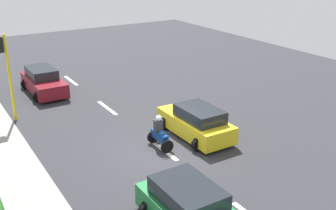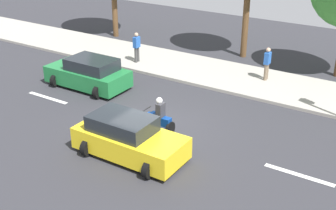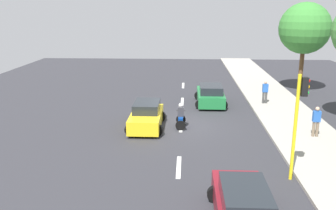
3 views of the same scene
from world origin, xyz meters
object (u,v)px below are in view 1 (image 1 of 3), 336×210
object	(u,v)px
motorcycle	(160,134)
car_maroon	(43,82)
car_yellow_cab	(196,122)
traffic_light_corner	(6,66)

from	to	relation	value
motorcycle	car_maroon	bearing A→B (deg)	-77.72
car_yellow_cab	traffic_light_corner	size ratio (longest dim) A/B	0.91
car_yellow_cab	motorcycle	distance (m)	2.06
motorcycle	traffic_light_corner	bearing A→B (deg)	-53.97
motorcycle	traffic_light_corner	size ratio (longest dim) A/B	0.34
car_maroon	traffic_light_corner	xyz separation A→B (m)	(2.63, 3.56, 2.22)
motorcycle	traffic_light_corner	distance (m)	8.57
motorcycle	car_yellow_cab	bearing A→B (deg)	-177.26
car_maroon	motorcycle	size ratio (longest dim) A/B	2.81
car_maroon	traffic_light_corner	size ratio (longest dim) A/B	0.96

